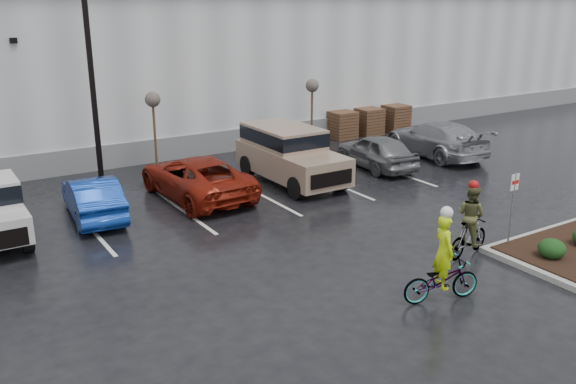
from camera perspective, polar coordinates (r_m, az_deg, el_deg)
ground at (r=15.20m, az=11.34°, el=-8.55°), size 120.00×120.00×0.00m
warehouse at (r=33.28m, az=-15.65°, el=11.86°), size 60.50×15.50×7.20m
wooded_ridge at (r=55.68m, az=-22.80°, el=12.55°), size 80.00×25.00×6.00m
lamppost at (r=22.46m, az=-18.30°, el=14.39°), size 0.50×1.00×9.22m
sapling_mid at (r=24.45m, az=-12.53°, el=8.05°), size 0.60×0.60×3.20m
sapling_east at (r=27.85m, az=2.28°, el=9.57°), size 0.60×0.60×3.20m
pallet_stack_a at (r=30.44m, az=5.06°, el=6.29°), size 1.20×1.20×1.35m
pallet_stack_b at (r=31.49m, az=7.55°, el=6.58°), size 1.20×1.20×1.35m
pallet_stack_c at (r=32.65m, az=10.00°, el=6.86°), size 1.20×1.20×1.35m
shrub_a at (r=17.33m, az=23.45°, el=-4.89°), size 0.70×0.70×0.52m
fire_lane_sign at (r=17.49m, az=20.28°, el=-0.84°), size 0.30×0.05×2.20m
car_blue at (r=20.10m, az=-17.80°, el=-0.49°), size 1.74×4.12×1.32m
car_red at (r=21.33m, az=-8.61°, el=1.40°), size 2.66×5.36×1.46m
suv_tan at (r=22.77m, az=0.36°, el=3.41°), size 2.20×5.10×2.06m
car_grey at (r=25.12m, az=8.29°, el=3.82°), size 2.10×4.30×1.41m
car_far_silver at (r=27.59m, az=13.66°, el=4.88°), size 2.69×5.52×1.55m
cyclist_hivis at (r=14.36m, az=14.20°, el=-7.26°), size 1.98×1.12×2.28m
cyclist_olive at (r=16.97m, az=16.62°, el=-3.26°), size 1.68×0.84×2.12m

